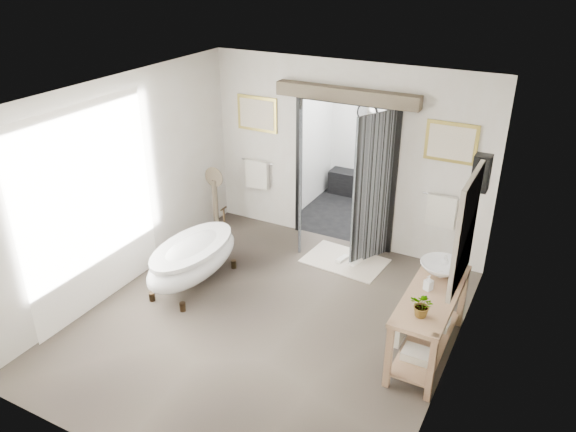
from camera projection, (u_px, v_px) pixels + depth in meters
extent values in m
plane|color=brown|center=(266.00, 321.00, 7.23)|extent=(5.00, 5.00, 0.00)
cube|color=silver|center=(112.00, 340.00, 4.61)|extent=(4.50, 0.02, 2.90)
cube|color=silver|center=(119.00, 186.00, 7.54)|extent=(0.02, 5.00, 2.90)
cube|color=silver|center=(458.00, 267.00, 5.65)|extent=(0.02, 5.00, 2.90)
cube|color=silver|center=(260.00, 142.00, 9.22)|extent=(1.45, 0.02, 2.90)
cube|color=silver|center=(445.00, 173.00, 7.95)|extent=(1.45, 0.02, 2.90)
cube|color=silver|center=(349.00, 81.00, 8.08)|extent=(1.60, 0.02, 0.60)
cube|color=white|center=(262.00, 98.00, 5.96)|extent=(4.50, 5.00, 0.02)
cube|color=white|center=(90.00, 210.00, 7.08)|extent=(0.02, 2.20, 2.70)
cube|color=gray|center=(466.00, 230.00, 5.82)|extent=(0.05, 0.95, 1.25)
cube|color=silver|center=(463.00, 230.00, 5.84)|extent=(0.01, 0.80, 1.10)
cube|color=black|center=(481.00, 173.00, 6.74)|extent=(0.20, 0.20, 0.45)
sphere|color=#FFCC8C|center=(481.00, 173.00, 6.74)|extent=(0.10, 0.10, 0.10)
cube|color=black|center=(364.00, 216.00, 10.01)|extent=(2.20, 2.00, 0.01)
cube|color=white|center=(373.00, 75.00, 8.92)|extent=(2.20, 2.00, 0.02)
cube|color=white|center=(387.00, 134.00, 10.26)|extent=(2.20, 0.02, 2.50)
cube|color=white|center=(309.00, 140.00, 9.93)|extent=(0.02, 2.00, 2.50)
cube|color=white|center=(433.00, 160.00, 9.01)|extent=(0.02, 2.00, 2.50)
cube|color=black|center=(380.00, 189.00, 10.57)|extent=(2.00, 0.35, 0.45)
cylinder|color=silver|center=(367.00, 113.00, 10.26)|extent=(0.40, 0.03, 0.40)
cylinder|color=silver|center=(410.00, 118.00, 9.92)|extent=(0.40, 0.03, 0.40)
cube|color=black|center=(299.00, 166.00, 9.05)|extent=(0.07, 0.10, 2.30)
cube|color=black|center=(394.00, 184.00, 8.38)|extent=(0.07, 0.10, 2.30)
cube|color=black|center=(348.00, 102.00, 8.21)|extent=(1.67, 0.10, 0.07)
cube|color=black|center=(300.00, 175.00, 8.69)|extent=(0.39, 0.74, 2.30)
cube|color=black|center=(374.00, 190.00, 8.19)|extent=(0.39, 0.74, 2.30)
cube|color=brown|center=(346.00, 95.00, 8.08)|extent=(2.20, 0.20, 0.20)
cube|color=#B49D42|center=(257.00, 114.00, 9.01)|extent=(0.72, 0.03, 0.57)
cube|color=beige|center=(257.00, 114.00, 9.00)|extent=(0.62, 0.01, 0.47)
cube|color=#B49D42|center=(451.00, 142.00, 7.71)|extent=(0.72, 0.03, 0.57)
cube|color=beige|center=(451.00, 143.00, 7.70)|extent=(0.62, 0.01, 0.47)
cylinder|color=silver|center=(257.00, 161.00, 9.33)|extent=(0.60, 0.02, 0.02)
cube|color=silver|center=(257.00, 174.00, 9.41)|extent=(0.42, 0.08, 0.48)
cylinder|color=silver|center=(443.00, 197.00, 8.03)|extent=(0.60, 0.02, 0.02)
cube|color=silver|center=(441.00, 211.00, 8.11)|extent=(0.42, 0.08, 0.48)
cylinder|color=black|center=(152.00, 297.00, 7.62)|extent=(0.08, 0.08, 0.12)
cylinder|color=black|center=(183.00, 307.00, 7.41)|extent=(0.08, 0.08, 0.12)
cylinder|color=black|center=(205.00, 256.00, 8.61)|extent=(0.08, 0.08, 0.12)
cylinder|color=black|center=(234.00, 264.00, 8.39)|extent=(0.08, 0.08, 0.12)
ellipsoid|color=white|center=(193.00, 259.00, 7.86)|extent=(0.79, 1.76, 0.56)
cylinder|color=black|center=(224.00, 215.00, 8.35)|extent=(0.03, 0.03, 0.23)
cube|color=tan|center=(389.00, 355.00, 5.99)|extent=(0.07, 0.07, 0.85)
cube|color=tan|center=(431.00, 368.00, 5.80)|extent=(0.07, 0.07, 0.85)
cube|color=tan|center=(426.00, 287.00, 7.17)|extent=(0.07, 0.07, 0.85)
cube|color=tan|center=(463.00, 297.00, 6.98)|extent=(0.07, 0.07, 0.85)
cube|color=tan|center=(432.00, 294.00, 6.31)|extent=(0.55, 1.60, 0.05)
cube|color=tan|center=(426.00, 342.00, 6.60)|extent=(0.45, 1.50, 0.03)
cylinder|color=silver|center=(407.00, 305.00, 6.52)|extent=(0.02, 1.40, 0.02)
cube|color=silver|center=(402.00, 326.00, 6.49)|extent=(0.06, 0.34, 0.42)
cube|color=silver|center=(418.00, 355.00, 6.30)|extent=(0.35, 0.25, 0.10)
cube|color=silver|center=(434.00, 321.00, 6.85)|extent=(0.35, 0.25, 0.10)
cube|color=brown|center=(217.00, 229.00, 9.48)|extent=(0.22, 0.22, 0.08)
cylinder|color=brown|center=(215.00, 204.00, 9.28)|extent=(0.09, 0.09, 0.85)
cylinder|color=silver|center=(214.00, 177.00, 9.08)|extent=(0.30, 0.02, 0.30)
cylinder|color=brown|center=(214.00, 177.00, 9.07)|extent=(0.34, 0.02, 0.34)
cube|color=beige|center=(345.00, 261.00, 8.59)|extent=(1.26, 0.89, 0.01)
cube|color=white|center=(343.00, 259.00, 8.59)|extent=(0.14, 0.25, 0.05)
cube|color=white|center=(356.00, 262.00, 8.50)|extent=(0.14, 0.25, 0.05)
imported|color=white|center=(442.00, 269.00, 6.59)|extent=(0.63, 0.63, 0.18)
imported|color=gray|center=(423.00, 305.00, 5.84)|extent=(0.29, 0.26, 0.28)
imported|color=gray|center=(429.00, 283.00, 6.32)|extent=(0.11, 0.11, 0.19)
imported|color=gray|center=(445.00, 262.00, 6.75)|extent=(0.15, 0.15, 0.17)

